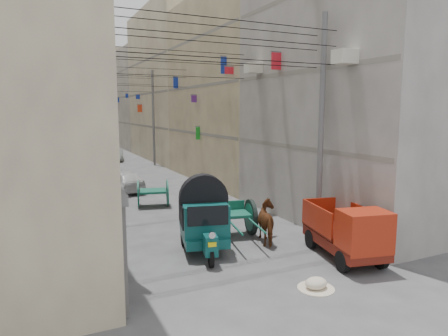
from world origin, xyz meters
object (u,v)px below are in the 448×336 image
horse (269,222)px  distant_car_white (124,181)px  auto_rickshaw (204,217)px  second_cart (153,193)px  distant_car_grey (117,155)px  feed_sack (316,283)px  mini_truck (350,235)px  tonga_cart (235,217)px  distant_car_green (94,149)px

horse → distant_car_white: horse is taller
auto_rickshaw → second_cart: bearing=102.6°
distant_car_grey → auto_rickshaw: bearing=-82.6°
auto_rickshaw → distant_car_white: auto_rickshaw is taller
feed_sack → horse: size_ratio=0.35×
mini_truck → distant_car_grey: mini_truck is taller
auto_rickshaw → distant_car_grey: (1.88, 25.81, -0.63)m
tonga_cart → feed_sack: size_ratio=5.17×
feed_sack → distant_car_grey: bearing=89.4°
distant_car_white → distant_car_green: 21.12m
feed_sack → distant_car_grey: distant_car_grey is taller
auto_rickshaw → distant_car_grey: bearing=99.6°
auto_rickshaw → distant_car_green: auto_rickshaw is taller
auto_rickshaw → mini_truck: 4.71m
second_cart → feed_sack: 10.90m
horse → distant_car_grey: bearing=-72.5°
mini_truck → distant_car_green: bearing=107.2°
distant_car_green → tonga_cart: bearing=107.3°
auto_rickshaw → horse: (2.47, -0.15, -0.44)m
tonga_cart → second_cart: size_ratio=1.82×
tonga_cart → distant_car_white: tonga_cart is taller
mini_truck → distant_car_white: 14.65m
second_cart → tonga_cart: bearing=-61.3°
auto_rickshaw → distant_car_grey: 25.89m
distant_car_white → auto_rickshaw: bearing=82.8°
tonga_cart → auto_rickshaw: bearing=-137.7°
auto_rickshaw → horse: bearing=10.3°
auto_rickshaw → distant_car_white: 11.23m
feed_sack → distant_car_grey: size_ratio=0.19×
tonga_cart → mini_truck: (2.05, -3.86, 0.16)m
horse → feed_sack: bearing=93.0°
tonga_cart → second_cart: (-1.54, 5.84, -0.01)m
tonga_cart → distant_car_white: size_ratio=0.89×
tonga_cart → second_cart: 6.04m
tonga_cart → horse: size_ratio=1.84×
distant_car_grey → distant_car_white: bearing=-87.2°
tonga_cart → distant_car_grey: (0.19, 24.80, -0.17)m
distant_car_grey → distant_car_green: (-1.14, 6.49, -0.00)m
feed_sack → second_cart: bearing=97.6°
auto_rickshaw → mini_truck: (3.74, -2.85, -0.30)m
mini_truck → second_cart: mini_truck is taller
horse → distant_car_green: horse is taller
auto_rickshaw → horse: 2.52m
auto_rickshaw → mini_truck: auto_rickshaw is taller
feed_sack → distant_car_green: distant_car_green is taller
feed_sack → distant_car_white: 15.28m
mini_truck → feed_sack: 2.51m
second_cart → distant_car_grey: (1.73, 18.96, -0.16)m
second_cart → distant_car_green: size_ratio=0.47×
mini_truck → distant_car_white: mini_truck is taller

